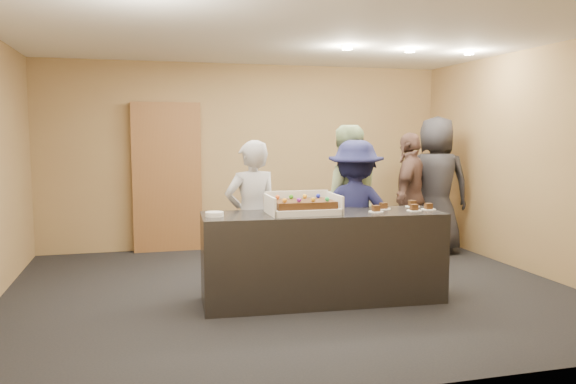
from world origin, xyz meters
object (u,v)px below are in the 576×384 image
object	(u,v)px
sheet_cake	(303,204)
serving_counter	(323,257)
plate_stack	(214,214)
cake_box	(302,208)
person_server_grey	(252,218)
storage_cabinet	(167,177)
person_brown_extra	(410,196)
person_navy_man	(355,214)
person_dark_suit	(435,185)
person_sage_man	(345,203)

from	to	relation	value
sheet_cake	serving_counter	bearing A→B (deg)	0.00
sheet_cake	plate_stack	world-z (taller)	sheet_cake
serving_counter	cake_box	bearing A→B (deg)	176.39
serving_counter	person_server_grey	bearing A→B (deg)	148.06
storage_cabinet	person_brown_extra	size ratio (longest dim) A/B	1.25
cake_box	storage_cabinet	bearing A→B (deg)	112.32
cake_box	person_navy_man	size ratio (longest dim) A/B	0.43
person_navy_man	person_brown_extra	bearing A→B (deg)	-112.23
serving_counter	person_brown_extra	bearing A→B (deg)	44.95
serving_counter	person_dark_suit	xyz separation A→B (m)	(2.25, 1.80, 0.51)
serving_counter	person_navy_man	distance (m)	0.79
serving_counter	person_navy_man	xyz separation A→B (m)	(0.53, 0.46, 0.36)
plate_stack	person_sage_man	world-z (taller)	person_sage_man
plate_stack	person_dark_suit	distance (m)	3.78
serving_counter	person_server_grey	xyz separation A→B (m)	(-0.64, 0.45, 0.36)
person_navy_man	serving_counter	bearing A→B (deg)	67.17
plate_stack	person_navy_man	xyz separation A→B (m)	(1.61, 0.44, -0.12)
person_server_grey	storage_cabinet	bearing A→B (deg)	-84.80
cake_box	sheet_cake	bearing A→B (deg)	-90.93
person_sage_man	person_navy_man	bearing A→B (deg)	99.03
serving_counter	plate_stack	distance (m)	1.18
plate_stack	sheet_cake	bearing A→B (deg)	-1.10
cake_box	sheet_cake	world-z (taller)	cake_box
plate_stack	person_server_grey	xyz separation A→B (m)	(0.45, 0.43, -0.11)
serving_counter	storage_cabinet	world-z (taller)	storage_cabinet
sheet_cake	person_sage_man	xyz separation A→B (m)	(0.73, 0.78, -0.11)
person_sage_man	person_dark_suit	world-z (taller)	person_dark_suit
cake_box	person_brown_extra	distance (m)	2.46
sheet_cake	person_navy_man	xyz separation A→B (m)	(0.74, 0.46, -0.19)
person_navy_man	person_dark_suit	bearing A→B (deg)	-116.33
sheet_cake	cake_box	bearing A→B (deg)	89.07
serving_counter	person_dark_suit	world-z (taller)	person_dark_suit
person_sage_man	person_brown_extra	distance (m)	1.42
plate_stack	person_navy_man	distance (m)	1.67
storage_cabinet	sheet_cake	distance (m)	3.13
cake_box	serving_counter	bearing A→B (deg)	-6.96
person_server_grey	person_sage_man	size ratio (longest dim) A/B	0.91
serving_counter	person_server_grey	size ratio (longest dim) A/B	1.48
cake_box	person_sage_man	bearing A→B (deg)	45.76
serving_counter	sheet_cake	world-z (taller)	sheet_cake
serving_counter	person_sage_man	bearing A→B (deg)	59.42
person_server_grey	person_dark_suit	xyz separation A→B (m)	(2.89, 1.35, 0.15)
person_sage_man	person_navy_man	size ratio (longest dim) A/B	1.10
cake_box	person_brown_extra	xyz separation A→B (m)	(1.94, 1.51, -0.10)
storage_cabinet	person_server_grey	distance (m)	2.57
person_navy_man	person_dark_suit	size ratio (longest dim) A/B	0.84
sheet_cake	person_sage_man	distance (m)	1.07
sheet_cake	person_server_grey	bearing A→B (deg)	133.45
person_navy_man	person_brown_extra	world-z (taller)	person_brown_extra
person_brown_extra	person_navy_man	bearing A→B (deg)	-8.02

